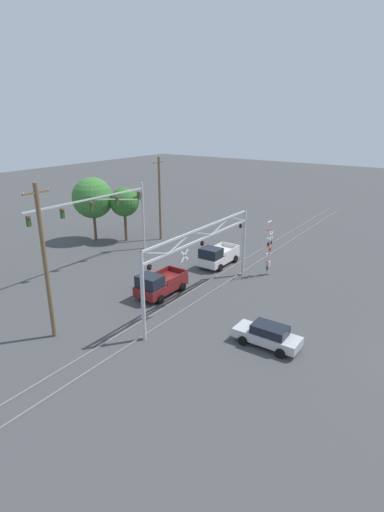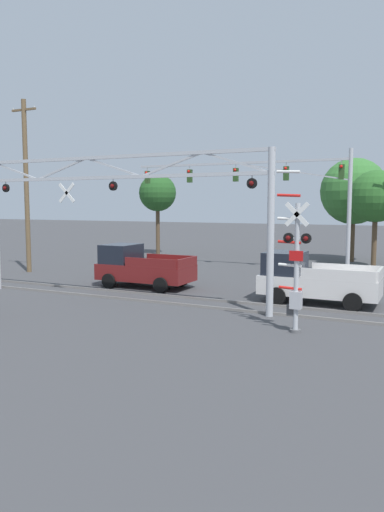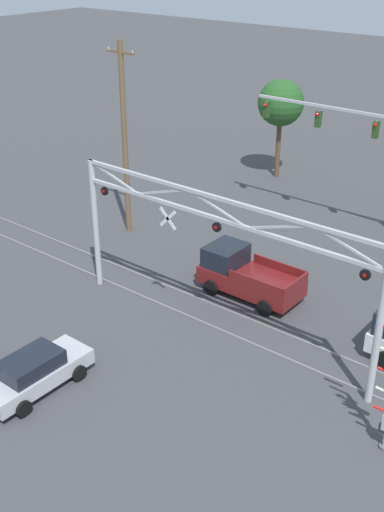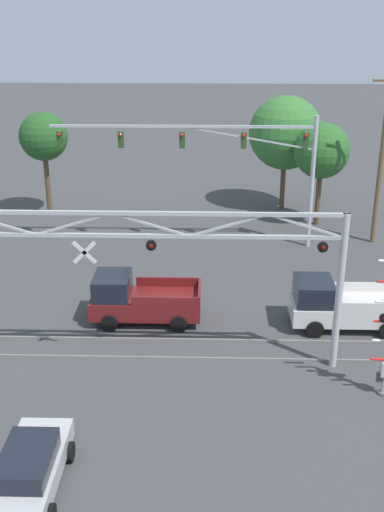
{
  "view_description": "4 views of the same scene",
  "coord_description": "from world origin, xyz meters",
  "px_view_note": "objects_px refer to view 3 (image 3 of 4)",
  "views": [
    {
      "loc": [
        -23.86,
        0.17,
        13.87
      ],
      "look_at": [
        -1.45,
        15.69,
        4.27
      ],
      "focal_mm": 28.0,
      "sensor_mm": 36.0,
      "label": 1
    },
    {
      "loc": [
        12.14,
        -1.59,
        4.08
      ],
      "look_at": [
        2.26,
        18.62,
        1.74
      ],
      "focal_mm": 35.0,
      "sensor_mm": 36.0,
      "label": 2
    },
    {
      "loc": [
        13.18,
        -2.2,
        14.89
      ],
      "look_at": [
        -0.44,
        14.81,
        3.84
      ],
      "focal_mm": 45.0,
      "sensor_mm": 36.0,
      "label": 3
    },
    {
      "loc": [
        2.04,
        -5.41,
        13.08
      ],
      "look_at": [
        1.39,
        17.89,
        3.58
      ],
      "focal_mm": 45.0,
      "sensor_mm": 36.0,
      "label": 4
    }
  ],
  "objects_px": {
    "crossing_gantry": "(216,243)",
    "pickup_truck_lead": "(245,275)",
    "sedan_waiting": "(35,372)",
    "background_tree_far_left_verge": "(281,103)",
    "utility_pole_left": "(125,139)"
  },
  "relations": [
    {
      "from": "sedan_waiting",
      "to": "crossing_gantry",
      "type": "bearing_deg",
      "value": 67.29
    },
    {
      "from": "sedan_waiting",
      "to": "pickup_truck_lead",
      "type": "bearing_deg",
      "value": 79.32
    },
    {
      "from": "sedan_waiting",
      "to": "background_tree_far_left_verge",
      "type": "distance_m",
      "value": 25.77
    },
    {
      "from": "pickup_truck_lead",
      "to": "utility_pole_left",
      "type": "bearing_deg",
      "value": 169.29
    },
    {
      "from": "sedan_waiting",
      "to": "utility_pole_left",
      "type": "relative_size",
      "value": 0.41
    },
    {
      "from": "background_tree_far_left_verge",
      "to": "sedan_waiting",
      "type": "bearing_deg",
      "value": -77.96
    },
    {
      "from": "pickup_truck_lead",
      "to": "background_tree_far_left_verge",
      "type": "height_order",
      "value": "background_tree_far_left_verge"
    },
    {
      "from": "pickup_truck_lead",
      "to": "sedan_waiting",
      "type": "height_order",
      "value": "pickup_truck_lead"
    },
    {
      "from": "crossing_gantry",
      "to": "pickup_truck_lead",
      "type": "height_order",
      "value": "crossing_gantry"
    },
    {
      "from": "crossing_gantry",
      "to": "sedan_waiting",
      "type": "distance_m",
      "value": 8.26
    },
    {
      "from": "crossing_gantry",
      "to": "sedan_waiting",
      "type": "relative_size",
      "value": 3.28
    },
    {
      "from": "crossing_gantry",
      "to": "pickup_truck_lead",
      "type": "relative_size",
      "value": 2.96
    },
    {
      "from": "utility_pole_left",
      "to": "background_tree_far_left_verge",
      "type": "bearing_deg",
      "value": 82.45
    },
    {
      "from": "sedan_waiting",
      "to": "background_tree_far_left_verge",
      "type": "relative_size",
      "value": 0.65
    },
    {
      "from": "crossing_gantry",
      "to": "background_tree_far_left_verge",
      "type": "relative_size",
      "value": 2.13
    }
  ]
}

